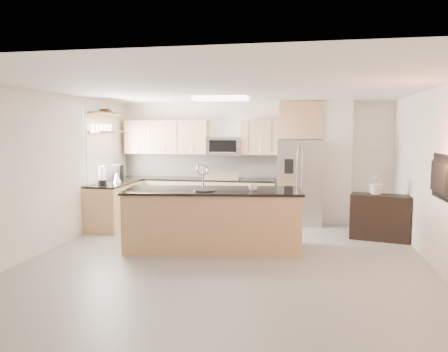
% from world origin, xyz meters
% --- Properties ---
extents(floor, '(6.50, 6.50, 0.00)m').
position_xyz_m(floor, '(0.00, 0.00, 0.00)').
color(floor, '#9E9B96').
rests_on(floor, ground).
extents(ceiling, '(6.00, 6.50, 0.02)m').
position_xyz_m(ceiling, '(0.00, 0.00, 2.60)').
color(ceiling, white).
rests_on(ceiling, wall_back).
extents(wall_back, '(6.00, 0.02, 2.60)m').
position_xyz_m(wall_back, '(0.00, 3.25, 1.30)').
color(wall_back, white).
rests_on(wall_back, floor).
extents(wall_front, '(6.00, 0.02, 2.60)m').
position_xyz_m(wall_front, '(0.00, -3.25, 1.30)').
color(wall_front, white).
rests_on(wall_front, floor).
extents(wall_left, '(0.02, 6.50, 2.60)m').
position_xyz_m(wall_left, '(-3.00, 0.00, 1.30)').
color(wall_left, white).
rests_on(wall_left, floor).
extents(wall_right, '(0.02, 6.50, 2.60)m').
position_xyz_m(wall_right, '(3.00, 0.00, 1.30)').
color(wall_right, white).
rests_on(wall_right, floor).
extents(back_counter, '(3.55, 0.66, 1.44)m').
position_xyz_m(back_counter, '(-1.23, 2.93, 0.47)').
color(back_counter, tan).
rests_on(back_counter, floor).
extents(left_counter, '(0.66, 1.50, 0.92)m').
position_xyz_m(left_counter, '(-2.67, 1.85, 0.46)').
color(left_counter, tan).
rests_on(left_counter, floor).
extents(range, '(0.76, 0.64, 1.14)m').
position_xyz_m(range, '(-0.60, 2.92, 0.47)').
color(range, black).
rests_on(range, floor).
extents(upper_cabinets, '(3.50, 0.33, 0.75)m').
position_xyz_m(upper_cabinets, '(-1.30, 3.09, 1.83)').
color(upper_cabinets, tan).
rests_on(upper_cabinets, wall_back).
extents(microwave, '(0.76, 0.40, 0.40)m').
position_xyz_m(microwave, '(-0.60, 3.04, 1.63)').
color(microwave, '#A8A8AA').
rests_on(microwave, upper_cabinets).
extents(refrigerator, '(0.92, 0.78, 1.78)m').
position_xyz_m(refrigerator, '(1.06, 2.87, 0.89)').
color(refrigerator, '#A8A8AA').
rests_on(refrigerator, floor).
extents(partition_column, '(0.60, 0.30, 2.60)m').
position_xyz_m(partition_column, '(1.82, 3.10, 1.30)').
color(partition_column, white).
rests_on(partition_column, floor).
extents(window, '(0.04, 1.15, 1.65)m').
position_xyz_m(window, '(-2.98, 1.85, 1.65)').
color(window, white).
rests_on(window, wall_left).
extents(shelf_lower, '(0.30, 1.20, 0.04)m').
position_xyz_m(shelf_lower, '(-2.85, 1.95, 1.95)').
color(shelf_lower, brown).
rests_on(shelf_lower, wall_left).
extents(shelf_upper, '(0.30, 1.20, 0.04)m').
position_xyz_m(shelf_upper, '(-2.85, 1.95, 2.32)').
color(shelf_upper, brown).
rests_on(shelf_upper, wall_left).
extents(ceiling_fixture, '(1.00, 0.50, 0.06)m').
position_xyz_m(ceiling_fixture, '(-0.40, 1.60, 2.56)').
color(ceiling_fixture, white).
rests_on(ceiling_fixture, ceiling).
extents(island, '(3.02, 1.42, 1.43)m').
position_xyz_m(island, '(-0.34, 0.58, 0.50)').
color(island, tan).
rests_on(island, floor).
extents(credenza, '(1.10, 0.64, 0.82)m').
position_xyz_m(credenza, '(2.52, 1.73, 0.41)').
color(credenza, black).
rests_on(credenza, floor).
extents(cup, '(0.18, 0.18, 0.11)m').
position_xyz_m(cup, '(0.34, 0.53, 1.06)').
color(cup, white).
rests_on(cup, island).
extents(platter, '(0.40, 0.40, 0.02)m').
position_xyz_m(platter, '(-0.44, 0.39, 1.01)').
color(platter, black).
rests_on(platter, island).
extents(blender, '(0.16, 0.16, 0.38)m').
position_xyz_m(blender, '(-2.68, 1.34, 1.08)').
color(blender, black).
rests_on(blender, left_counter).
extents(kettle, '(0.19, 0.19, 0.24)m').
position_xyz_m(kettle, '(-2.62, 1.89, 1.02)').
color(kettle, '#A8A8AA').
rests_on(kettle, left_counter).
extents(coffee_maker, '(0.19, 0.23, 0.34)m').
position_xyz_m(coffee_maker, '(-2.69, 2.08, 1.08)').
color(coffee_maker, black).
rests_on(coffee_maker, left_counter).
extents(bowl, '(0.48, 0.48, 0.10)m').
position_xyz_m(bowl, '(-2.85, 1.98, 2.39)').
color(bowl, '#A8A8AA').
rests_on(bowl, shelf_upper).
extents(flower_vase, '(0.60, 0.52, 0.65)m').
position_xyz_m(flower_vase, '(2.45, 1.77, 1.15)').
color(flower_vase, silver).
rests_on(flower_vase, credenza).
extents(television, '(0.14, 1.08, 0.62)m').
position_xyz_m(television, '(2.91, -0.20, 1.35)').
color(television, black).
rests_on(television, wall_right).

